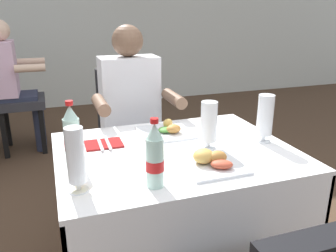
{
  "coord_description": "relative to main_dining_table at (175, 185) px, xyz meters",
  "views": [
    {
      "loc": [
        -0.63,
        -1.29,
        1.35
      ],
      "look_at": [
        -0.13,
        0.17,
        0.83
      ],
      "focal_mm": 37.26,
      "sensor_mm": 36.0,
      "label": 1
    }
  ],
  "objects": [
    {
      "name": "main_dining_table",
      "position": [
        0.0,
        0.0,
        0.0
      ],
      "size": [
        1.04,
        0.82,
        0.75
      ],
      "color": "white",
      "rests_on": "ground"
    },
    {
      "name": "chair_far_diner_seat",
      "position": [
        -0.0,
        0.8,
        -0.01
      ],
      "size": [
        0.44,
        0.5,
        0.97
      ],
      "color": "black",
      "rests_on": "ground"
    },
    {
      "name": "seated_diner_far",
      "position": [
        -0.03,
        0.69,
        0.14
      ],
      "size": [
        0.5,
        0.46,
        1.26
      ],
      "color": "#282D42",
      "rests_on": "ground"
    },
    {
      "name": "plate_near_camera",
      "position": [
        0.08,
        -0.21,
        0.2
      ],
      "size": [
        0.24,
        0.24,
        0.07
      ],
      "color": "white",
      "rests_on": "main_dining_table"
    },
    {
      "name": "plate_far_diner",
      "position": [
        0.03,
        0.21,
        0.2
      ],
      "size": [
        0.25,
        0.25,
        0.06
      ],
      "color": "white",
      "rests_on": "main_dining_table"
    },
    {
      "name": "beer_glass_left",
      "position": [
        -0.45,
        -0.24,
        0.3
      ],
      "size": [
        0.07,
        0.07,
        0.23
      ],
      "color": "white",
      "rests_on": "main_dining_table"
    },
    {
      "name": "beer_glass_middle",
      "position": [
        0.15,
        -0.03,
        0.29
      ],
      "size": [
        0.07,
        0.07,
        0.22
      ],
      "color": "white",
      "rests_on": "main_dining_table"
    },
    {
      "name": "beer_glass_right",
      "position": [
        0.43,
        -0.04,
        0.29
      ],
      "size": [
        0.07,
        0.07,
        0.23
      ],
      "color": "white",
      "rests_on": "main_dining_table"
    },
    {
      "name": "cola_bottle_primary",
      "position": [
        -0.44,
        -0.01,
        0.3
      ],
      "size": [
        0.07,
        0.07,
        0.27
      ],
      "color": "silver",
      "rests_on": "main_dining_table"
    },
    {
      "name": "cola_bottle_secondary",
      "position": [
        -0.18,
        -0.29,
        0.29
      ],
      "size": [
        0.06,
        0.06,
        0.25
      ],
      "color": "silver",
      "rests_on": "main_dining_table"
    },
    {
      "name": "napkin_cutlery_set",
      "position": [
        -0.29,
        0.16,
        0.19
      ],
      "size": [
        0.17,
        0.19,
        0.01
      ],
      "color": "maroon",
      "rests_on": "main_dining_table"
    },
    {
      "name": "background_chair_right",
      "position": [
        -0.87,
        2.2,
        -0.01
      ],
      "size": [
        0.5,
        0.44,
        0.97
      ],
      "color": "#2D2D33",
      "rests_on": "ground"
    },
    {
      "name": "background_patron",
      "position": [
        -0.82,
        2.2,
        0.14
      ],
      "size": [
        0.46,
        0.5,
        1.26
      ],
      "color": "#282D42",
      "rests_on": "ground"
    }
  ]
}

